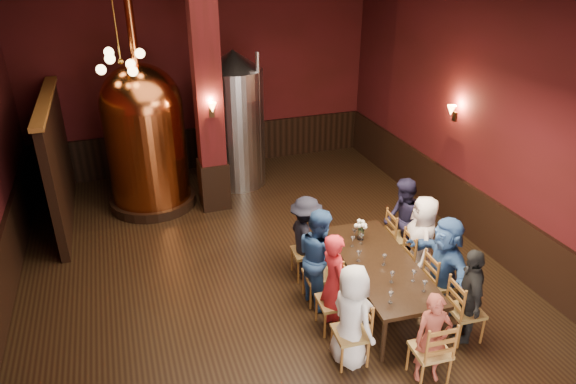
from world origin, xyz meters
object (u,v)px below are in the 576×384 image
object	(u,v)px
copper_kettle	(145,136)
steel_vessel	(236,120)
person_0	(352,316)
rose_vase	(361,227)
dining_table	(380,266)
person_2	(319,257)
person_1	(334,283)

from	to	relation	value
copper_kettle	steel_vessel	bearing A→B (deg)	13.75
person_0	copper_kettle	distance (m)	5.88
person_0	rose_vase	size ratio (longest dim) A/B	4.24
rose_vase	copper_kettle	bearing A→B (deg)	127.36
rose_vase	dining_table	bearing A→B (deg)	-90.94
dining_table	rose_vase	size ratio (longest dim) A/B	7.11
person_2	copper_kettle	size ratio (longest dim) A/B	0.38
steel_vessel	rose_vase	world-z (taller)	steel_vessel
person_0	copper_kettle	xyz separation A→B (m)	(-2.00, 5.47, 0.80)
person_0	person_1	distance (m)	0.67
dining_table	person_2	world-z (taller)	person_2
copper_kettle	steel_vessel	distance (m)	2.03
person_0	rose_vase	bearing A→B (deg)	-44.07
copper_kettle	steel_vessel	size ratio (longest dim) A/B	1.39
person_0	steel_vessel	size ratio (longest dim) A/B	0.49
copper_kettle	rose_vase	bearing A→B (deg)	-52.64
dining_table	person_1	size ratio (longest dim) A/B	1.59
person_2	person_0	bearing A→B (deg)	168.78
dining_table	person_0	size ratio (longest dim) A/B	1.68
person_1	person_2	xyz separation A→B (m)	(0.04, 0.66, 0.02)
person_0	person_2	size ratio (longest dim) A/B	0.93
person_2	rose_vase	bearing A→B (deg)	-77.47
person_1	copper_kettle	xyz separation A→B (m)	(-2.05, 4.80, 0.76)
person_1	copper_kettle	distance (m)	5.27
person_2	rose_vase	xyz separation A→B (m)	(0.84, 0.30, 0.19)
person_0	person_2	bearing A→B (deg)	-18.30
person_2	copper_kettle	distance (m)	4.70
dining_table	person_0	xyz separation A→B (m)	(-0.91, -0.94, 0.05)
dining_table	rose_vase	bearing A→B (deg)	92.85
person_0	steel_vessel	distance (m)	6.00
person_2	rose_vase	size ratio (longest dim) A/B	4.57
dining_table	person_0	distance (m)	1.31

